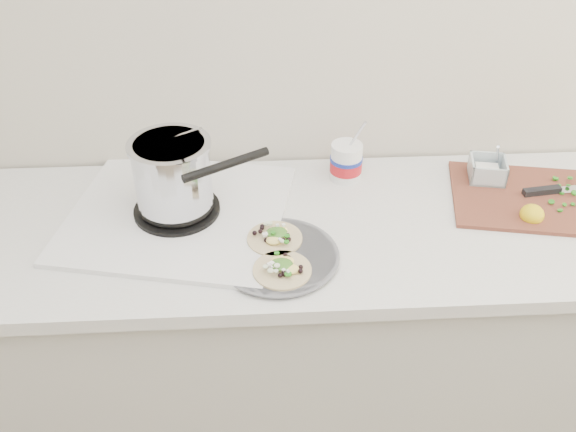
{
  "coord_description": "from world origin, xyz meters",
  "views": [
    {
      "loc": [
        -0.25,
        0.04,
        1.96
      ],
      "look_at": [
        -0.18,
        1.37,
        0.96
      ],
      "focal_mm": 40.0,
      "sensor_mm": 36.0,
      "label": 1
    }
  ],
  "objects": [
    {
      "name": "tub",
      "position": [
        0.01,
        1.63,
        0.97
      ],
      "size": [
        0.1,
        0.1,
        0.21
      ],
      "rotation": [
        0.0,
        0.0,
        -0.06
      ],
      "color": "white",
      "rests_on": "counter"
    },
    {
      "name": "counter",
      "position": [
        0.0,
        1.43,
        0.45
      ],
      "size": [
        2.44,
        0.66,
        0.9
      ],
      "color": "#BBBCB5",
      "rests_on": "ground"
    },
    {
      "name": "cutboard",
      "position": [
        0.53,
        1.5,
        0.92
      ],
      "size": [
        0.52,
        0.41,
        0.07
      ],
      "rotation": [
        0.0,
        0.0,
        -0.19
      ],
      "color": "brown",
      "rests_on": "counter"
    },
    {
      "name": "taco_plate",
      "position": [
        -0.21,
        1.27,
        0.92
      ],
      "size": [
        0.31,
        0.31,
        0.04
      ],
      "rotation": [
        0.0,
        0.0,
        -0.16
      ],
      "color": "slate",
      "rests_on": "counter"
    },
    {
      "name": "stove",
      "position": [
        -0.48,
        1.47,
        0.99
      ],
      "size": [
        0.68,
        0.64,
        0.28
      ],
      "rotation": [
        0.0,
        0.0,
        -0.21
      ],
      "color": "silver",
      "rests_on": "counter"
    }
  ]
}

